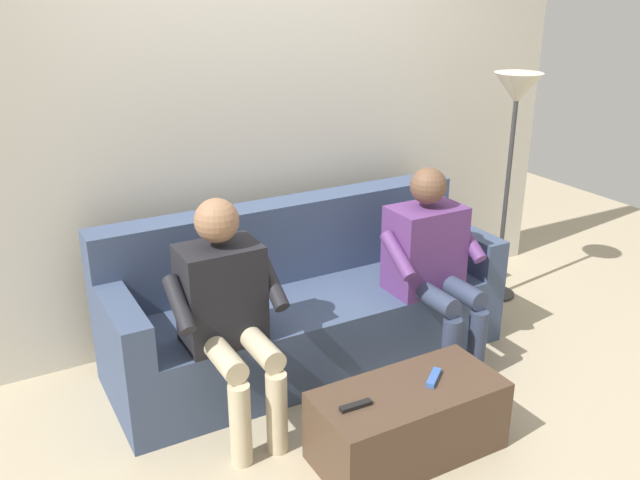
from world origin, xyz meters
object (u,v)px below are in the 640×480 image
Objects in this scene: remote_black at (356,406)px; floor_lamp at (515,109)px; coffee_table at (408,421)px; person_left_seated at (431,257)px; person_right_seated at (227,305)px; remote_blue at (434,378)px; couch at (304,305)px.

floor_lamp reaches higher than remote_black.
person_left_seated reaches higher than coffee_table.
floor_lamp is (-0.92, -0.41, 0.66)m from person_left_seated.
person_right_seated is at bearing -46.58° from coffee_table.
coffee_table is 5.89× the size of remote_blue.
remote_blue is (0.47, 0.65, -0.26)m from person_left_seated.
remote_blue is (-0.74, 0.63, -0.27)m from person_right_seated.
person_left_seated is at bearing -141.41° from remote_black.
remote_blue is at bearing 139.35° from person_right_seated.
person_right_seated is at bearing 0.54° from person_left_seated.
person_right_seated is at bearing -79.06° from remote_blue.
remote_black is (0.89, 0.65, -0.26)m from person_left_seated.
remote_black is 2.30m from floor_lamp.
coffee_table is at bearing 34.71° from floor_lamp.
coffee_table is at bearing -176.55° from remote_black.
couch reaches higher than coffee_table.
couch is 1.47× the size of floor_lamp.
person_left_seated reaches higher than couch.
remote_black is (-0.32, 0.64, -0.27)m from person_right_seated.
remote_blue is 1.98m from floor_lamp.
coffee_table is 5.87× the size of remote_black.
person_left_seated is 7.51× the size of remote_blue.
person_left_seated is 0.74× the size of floor_lamp.
person_left_seated is (-0.60, -0.65, 0.45)m from coffee_table.
coffee_table is 0.23m from remote_blue.
person_right_seated is at bearing -61.56° from remote_black.
person_left_seated is 7.49× the size of remote_black.
couch is 0.77m from person_left_seated.
floor_lamp is at bearing -168.82° from person_right_seated.
person_left_seated is at bearing 23.90° from floor_lamp.
coffee_table is at bearing -37.44° from remote_blue.
coffee_table is at bearing 90.00° from couch.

